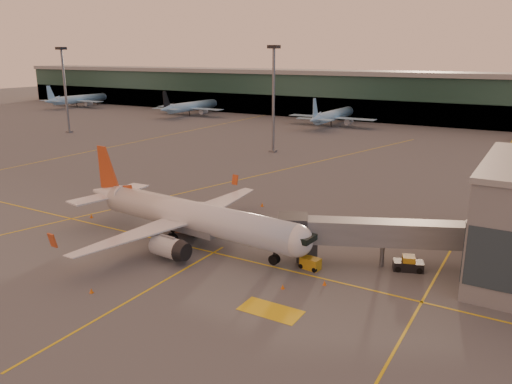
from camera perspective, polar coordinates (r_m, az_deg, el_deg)
The scene contains 16 objects.
ground at distance 61.27m, azimuth -11.46°, elevation -7.43°, with size 600.00×600.00×0.00m, color #4C4F54.
taxi_markings at distance 100.20m, azimuth 2.42°, elevation 1.89°, with size 100.12×173.00×0.01m.
terminal at distance 187.84m, azimuth 18.92°, elevation 10.16°, with size 400.00×20.00×17.60m.
mast_west_far at distance 165.18m, azimuth -21.03°, elevation 11.47°, with size 2.40×2.40×25.60m.
mast_west_near at distance 122.65m, azimuth 2.01°, elevation 11.42°, with size 2.40×2.40×25.60m.
distant_aircraft_row at distance 171.82m, azimuth 10.06°, elevation 7.38°, with size 290.00×34.00×13.00m.
main_airplane at distance 64.20m, azimuth -7.77°, elevation -2.77°, with size 36.52×32.93×11.02m.
jet_bridge at distance 58.65m, azimuth 15.69°, elevation -4.77°, with size 24.00×12.79×5.58m.
catering_truck at distance 69.09m, azimuth -8.13°, elevation -2.63°, with size 5.51×3.75×3.94m.
gpu_cart at distance 57.38m, azimuth 6.23°, elevation -8.13°, with size 2.42×1.65×1.32m.
pushback_tug at distance 59.24m, azimuth 17.01°, elevation -7.92°, with size 3.67×2.73×1.68m.
cone_nose at distance 53.93m, azimuth 7.85°, elevation -10.25°, with size 0.40×0.40×0.51m.
cone_tail at distance 78.19m, azimuth -18.30°, elevation -2.62°, with size 0.46×0.46×0.59m.
cone_wing_right at distance 54.47m, azimuth -18.30°, elevation -10.67°, with size 0.41×0.41×0.52m.
cone_wing_left at distance 79.75m, azimuth 0.70°, elevation -1.46°, with size 0.48×0.48×0.61m.
cone_fwd at distance 52.74m, azimuth 3.08°, elevation -10.76°, with size 0.38×0.38×0.49m.
Camera 1 is at (38.47, -41.47, 23.53)m, focal length 35.00 mm.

